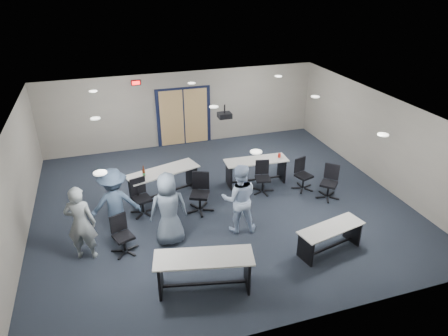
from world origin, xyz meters
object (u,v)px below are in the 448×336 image
object	(u,v)px
person_gray	(81,223)
person_plaid	(169,209)
chair_loose_left	(123,236)
person_lightblue	(239,199)
table_back_left	(163,179)
table_front_right	(330,235)
chair_back_b	(200,193)
chair_back_d	(304,175)
chair_back_c	(263,178)
table_front_left	(204,267)
chair_back_a	(142,198)
table_back_right	(256,167)
chair_loose_right	(329,183)
person_back	(115,204)

from	to	relation	value
person_gray	person_plaid	distance (m)	1.95
chair_loose_left	person_lightblue	distance (m)	2.86
table_back_left	chair_loose_left	distance (m)	2.60
table_front_right	chair_back_b	size ratio (longest dim) A/B	1.58
table_front_right	person_lightblue	bearing A→B (deg)	127.51
chair_back_d	person_lightblue	distance (m)	2.89
chair_back_c	person_gray	size ratio (longest dim) A/B	0.52
table_front_left	chair_back_a	xyz separation A→B (m)	(-0.84, 3.20, -0.06)
table_back_left	table_back_right	size ratio (longest dim) A/B	1.12
table_back_right	chair_back_d	size ratio (longest dim) A/B	2.02
table_front_left	chair_loose_right	xyz separation A→B (m)	(4.32, 2.43, -0.06)
chair_back_a	chair_back_d	bearing A→B (deg)	-16.92
table_front_right	person_plaid	xyz separation A→B (m)	(-3.46, 1.49, 0.46)
person_plaid	table_back_right	bearing A→B (deg)	-144.27
chair_loose_right	person_lightblue	world-z (taller)	person_lightblue
chair_back_a	person_plaid	distance (m)	1.55
table_front_left	chair_loose_right	distance (m)	4.96
person_gray	table_front_left	bearing A→B (deg)	157.44
chair_back_b	person_back	bearing A→B (deg)	-143.15
person_plaid	table_back_left	bearing A→B (deg)	-94.97
chair_back_d	person_plaid	size ratio (longest dim) A/B	0.52
chair_back_b	person_plaid	size ratio (longest dim) A/B	0.59
table_back_left	chair_back_c	world-z (taller)	table_back_left
person_lightblue	chair_back_c	bearing A→B (deg)	-116.17
chair_back_d	person_gray	bearing A→B (deg)	174.00
chair_loose_left	person_gray	world-z (taller)	person_gray
chair_back_a	chair_back_d	size ratio (longest dim) A/B	1.04
chair_back_d	chair_loose_left	size ratio (longest dim) A/B	1.03
chair_back_c	person_plaid	world-z (taller)	person_plaid
table_front_right	person_back	distance (m)	5.11
table_back_right	chair_loose_right	world-z (taller)	chair_loose_right
chair_back_a	chair_loose_right	distance (m)	5.22
table_back_right	chair_loose_left	distance (m)	4.70
chair_back_b	chair_loose_right	xyz separation A→B (m)	(3.67, -0.45, -0.05)
person_plaid	person_back	distance (m)	1.33
chair_loose_left	person_gray	xyz separation A→B (m)	(-0.86, 0.10, 0.45)
chair_back_b	person_back	distance (m)	2.28
chair_back_b	person_gray	bearing A→B (deg)	-135.38
chair_back_b	chair_back_c	distance (m)	2.06
table_front_right	chair_back_c	xyz separation A→B (m)	(-0.42, 3.01, 0.02)
chair_back_b	chair_back_d	xyz separation A→B (m)	(3.23, 0.22, -0.06)
person_gray	chair_back_d	bearing A→B (deg)	-152.93
chair_loose_left	person_back	world-z (taller)	person_back
table_back_left	person_plaid	size ratio (longest dim) A/B	1.18
table_back_left	chair_back_d	bearing A→B (deg)	-28.45
chair_loose_left	chair_loose_right	xyz separation A→B (m)	(5.78, 0.74, 0.03)
chair_back_b	chair_loose_left	size ratio (longest dim) A/B	1.16
chair_back_a	person_gray	xyz separation A→B (m)	(-1.48, -1.41, 0.42)
table_back_right	person_plaid	xyz separation A→B (m)	(-3.06, -2.12, 0.38)
chair_back_d	person_back	distance (m)	5.49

